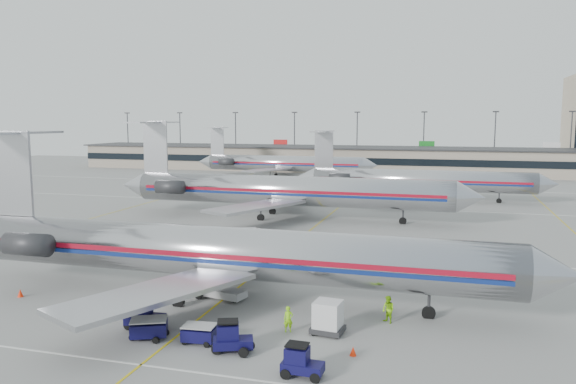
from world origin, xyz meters
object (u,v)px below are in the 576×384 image
(uld_container, at_px, (328,317))
(belt_loader, at_px, (221,290))
(jet_foreground, at_px, (217,251))
(tug_center, at_px, (231,338))
(jet_second_row, at_px, (282,190))

(uld_container, bearing_deg, belt_loader, 159.32)
(jet_foreground, distance_m, uld_container, 10.52)
(tug_center, distance_m, uld_container, 6.34)
(tug_center, relative_size, belt_loader, 0.52)
(jet_foreground, bearing_deg, uld_container, -25.90)
(jet_second_row, height_order, belt_loader, jet_second_row)
(jet_foreground, height_order, belt_loader, jet_foreground)
(uld_container, relative_size, belt_loader, 0.43)
(jet_foreground, relative_size, tug_center, 18.83)
(jet_second_row, bearing_deg, jet_foreground, -81.31)
(belt_loader, bearing_deg, jet_second_row, 111.73)
(jet_foreground, height_order, tug_center, jet_foreground)
(jet_foreground, xyz_separation_m, uld_container, (9.18, -4.46, -2.54))
(jet_second_row, height_order, tug_center, jet_second_row)
(jet_foreground, relative_size, jet_second_row, 0.95)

